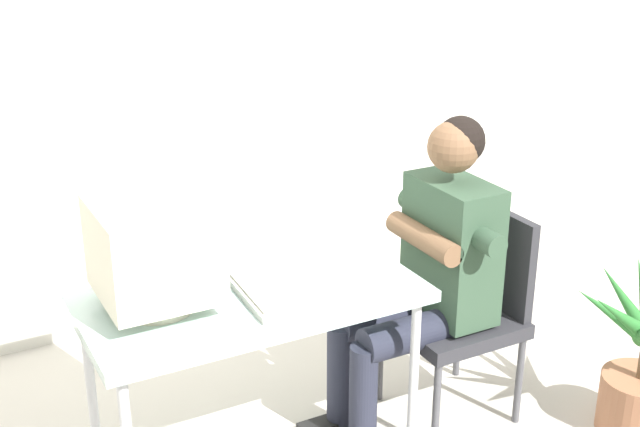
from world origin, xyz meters
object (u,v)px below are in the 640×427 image
object	(u,v)px
keyboard	(262,288)
person_seated	(428,267)
crt_monitor	(155,250)
office_chair	(466,303)
desk	(252,308)

from	to	relation	value
keyboard	person_seated	world-z (taller)	person_seated
crt_monitor	keyboard	world-z (taller)	crt_monitor
crt_monitor	office_chair	world-z (taller)	crt_monitor
desk	office_chair	distance (m)	0.97
keyboard	person_seated	bearing A→B (deg)	-0.13
keyboard	person_seated	size ratio (longest dim) A/B	0.36
desk	crt_monitor	distance (m)	0.43
office_chair	person_seated	distance (m)	0.29
office_chair	person_seated	world-z (taller)	person_seated
crt_monitor	person_seated	bearing A→B (deg)	-3.03
crt_monitor	person_seated	size ratio (longest dim) A/B	0.31
desk	office_chair	size ratio (longest dim) A/B	1.36
crt_monitor	office_chair	size ratio (longest dim) A/B	0.45
crt_monitor	keyboard	size ratio (longest dim) A/B	0.85
office_chair	person_seated	xyz separation A→B (m)	(-0.20, 0.00, 0.21)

